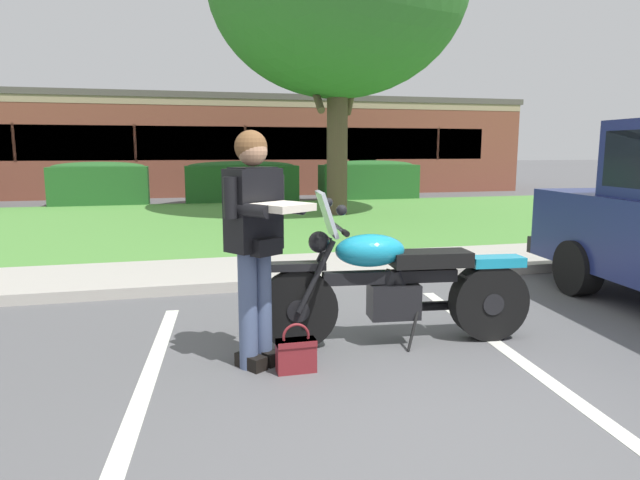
% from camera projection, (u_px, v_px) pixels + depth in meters
% --- Properties ---
extents(ground_plane, '(140.00, 140.00, 0.00)m').
position_uv_depth(ground_plane, '(448.00, 393.00, 3.65)').
color(ground_plane, '#565659').
extents(curb_strip, '(60.00, 0.20, 0.12)m').
position_uv_depth(curb_strip, '(327.00, 280.00, 6.56)').
color(curb_strip, '#ADA89E').
rests_on(curb_strip, ground).
extents(concrete_walk, '(60.00, 1.50, 0.08)m').
position_uv_depth(concrete_walk, '(311.00, 267.00, 7.38)').
color(concrete_walk, '#ADA89E').
rests_on(concrete_walk, ground).
extents(grass_lawn, '(60.00, 8.49, 0.06)m').
position_uv_depth(grass_lawn, '(258.00, 221.00, 12.16)').
color(grass_lawn, '#518E3D').
rests_on(grass_lawn, ground).
extents(stall_stripe_0, '(0.53, 4.39, 0.01)m').
position_uv_depth(stall_stripe_0, '(136.00, 413.00, 3.36)').
color(stall_stripe_0, silver).
rests_on(stall_stripe_0, ground).
extents(stall_stripe_1, '(0.53, 4.39, 0.01)m').
position_uv_depth(stall_stripe_1, '(533.00, 369.00, 4.03)').
color(stall_stripe_1, silver).
rests_on(stall_stripe_1, ground).
extents(motorcycle, '(2.24, 0.82, 1.26)m').
position_uv_depth(motorcycle, '(405.00, 285.00, 4.53)').
color(motorcycle, black).
rests_on(motorcycle, ground).
extents(rider_person, '(0.61, 0.67, 1.70)m').
position_uv_depth(rider_person, '(256.00, 230.00, 3.96)').
color(rider_person, black).
rests_on(rider_person, ground).
extents(handbag, '(0.28, 0.13, 0.36)m').
position_uv_depth(handbag, '(296.00, 352.00, 3.97)').
color(handbag, maroon).
rests_on(handbag, ground).
extents(hedge_center_left, '(2.61, 0.90, 1.24)m').
position_uv_depth(hedge_center_left, '(100.00, 183.00, 15.51)').
color(hedge_center_left, '#235623').
rests_on(hedge_center_left, ground).
extents(hedge_center_right, '(3.27, 0.90, 1.24)m').
position_uv_depth(hedge_center_right, '(242.00, 181.00, 16.47)').
color(hedge_center_right, '#235623').
rests_on(hedge_center_right, ground).
extents(hedge_right, '(3.05, 0.90, 1.24)m').
position_uv_depth(hedge_right, '(369.00, 179.00, 17.43)').
color(hedge_right, '#235623').
rests_on(hedge_right, ground).
extents(brick_building, '(20.88, 8.29, 3.43)m').
position_uv_depth(brick_building, '(233.00, 146.00, 22.60)').
color(brick_building, brown).
rests_on(brick_building, ground).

